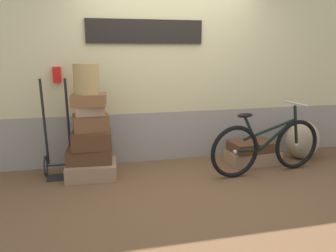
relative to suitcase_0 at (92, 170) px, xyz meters
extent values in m
cube|color=brown|center=(1.15, -0.30, -0.13)|extent=(9.17, 5.20, 0.06)
cube|color=gray|center=(1.15, 0.55, 0.27)|extent=(7.17, 0.20, 0.72)
cube|color=#CCBC84|center=(1.15, 0.55, 1.45)|extent=(7.17, 0.20, 1.64)
cube|color=black|center=(0.80, 0.43, 1.75)|extent=(1.59, 0.04, 0.32)
cube|color=red|center=(-0.38, 0.41, 1.20)|extent=(0.10, 0.08, 0.20)
cube|color=#937051|center=(0.00, 0.00, 0.00)|extent=(0.66, 0.53, 0.19)
cube|color=#4C2D19|center=(-0.01, 0.05, 0.19)|extent=(0.60, 0.44, 0.19)
cube|color=#4C2D19|center=(0.02, 0.01, 0.40)|extent=(0.51, 0.38, 0.22)
cube|color=brown|center=(0.02, 0.05, 0.61)|extent=(0.46, 0.34, 0.22)
cube|color=#937051|center=(0.01, 0.02, 0.78)|extent=(0.37, 0.29, 0.12)
cube|color=brown|center=(0.01, 0.01, 0.91)|extent=(0.44, 0.35, 0.14)
cube|color=#937051|center=(2.28, 0.02, 0.00)|extent=(0.72, 0.43, 0.19)
cube|color=#4C2D19|center=(2.26, 0.00, 0.16)|extent=(0.68, 0.45, 0.14)
cylinder|color=#A8844C|center=(-0.01, 0.02, 1.17)|extent=(0.31, 0.31, 0.37)
torus|color=black|center=(-0.58, 0.16, 0.04)|extent=(0.02, 0.28, 0.28)
torus|color=black|center=(-0.23, 0.16, 0.04)|extent=(0.02, 0.28, 0.28)
cylinder|color=black|center=(-0.41, 0.16, 0.04)|extent=(0.35, 0.02, 0.02)
cylinder|color=black|center=(-0.55, 0.16, 0.61)|extent=(0.03, 0.17, 1.13)
cylinder|color=black|center=(-0.26, 0.16, 0.61)|extent=(0.03, 0.17, 1.13)
cube|color=black|center=(-0.41, 0.05, -0.09)|extent=(0.31, 0.22, 0.02)
ellipsoid|color=#9E8966|center=(3.11, 0.04, 0.19)|extent=(0.50, 0.43, 0.58)
torus|color=black|center=(1.79, -0.43, 0.25)|extent=(0.69, 0.13, 0.69)
sphere|color=#B2B2B7|center=(1.79, -0.43, 0.25)|extent=(0.05, 0.05, 0.05)
torus|color=black|center=(2.75, -0.32, 0.25)|extent=(0.69, 0.13, 0.69)
sphere|color=#B2B2B7|center=(2.75, -0.32, 0.25)|extent=(0.05, 0.05, 0.05)
cube|color=black|center=(2.41, -0.36, 0.41)|extent=(0.53, 0.09, 0.39)
cube|color=black|center=(2.03, -0.40, 0.46)|extent=(0.27, 0.06, 0.48)
cube|color=black|center=(1.97, -0.41, 0.24)|extent=(0.37, 0.07, 0.05)
cube|color=black|center=(2.29, -0.38, 0.50)|extent=(0.77, 0.12, 0.23)
cube|color=black|center=(2.71, -0.33, 0.52)|extent=(0.12, 0.04, 0.55)
ellipsoid|color=black|center=(1.91, -0.42, 0.71)|extent=(0.23, 0.11, 0.06)
cylinder|color=#A5A5AD|center=(2.67, -0.33, 0.82)|extent=(0.08, 0.46, 0.02)
camera|label=1|loc=(0.04, -4.14, 1.52)|focal=35.25mm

